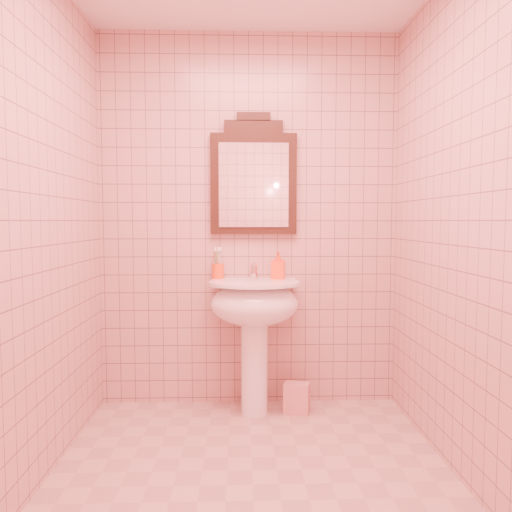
{
  "coord_description": "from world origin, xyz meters",
  "views": [
    {
      "loc": [
        -0.06,
        -2.28,
        1.25
      ],
      "look_at": [
        0.03,
        0.55,
        1.05
      ],
      "focal_mm": 35.0,
      "sensor_mm": 36.0,
      "label": 1
    }
  ],
  "objects_px": {
    "mirror": "(254,178)",
    "toothbrush_cup": "(218,271)",
    "soap_dispenser": "(278,265)",
    "towel": "(297,398)",
    "pedestal_sink": "(254,313)"
  },
  "relations": [
    {
      "from": "mirror",
      "to": "toothbrush_cup",
      "type": "bearing_deg",
      "value": -173.74
    },
    {
      "from": "toothbrush_cup",
      "to": "soap_dispenser",
      "type": "distance_m",
      "value": 0.41
    },
    {
      "from": "mirror",
      "to": "towel",
      "type": "xyz_separation_m",
      "value": [
        0.27,
        -0.19,
        -1.43
      ]
    },
    {
      "from": "mirror",
      "to": "towel",
      "type": "bearing_deg",
      "value": -34.87
    },
    {
      "from": "soap_dispenser",
      "to": "toothbrush_cup",
      "type": "bearing_deg",
      "value": -172.7
    },
    {
      "from": "mirror",
      "to": "soap_dispenser",
      "type": "bearing_deg",
      "value": -23.87
    },
    {
      "from": "towel",
      "to": "soap_dispenser",
      "type": "bearing_deg",
      "value": 133.39
    },
    {
      "from": "mirror",
      "to": "toothbrush_cup",
      "type": "relative_size",
      "value": 4.32
    },
    {
      "from": "toothbrush_cup",
      "to": "soap_dispenser",
      "type": "height_order",
      "value": "toothbrush_cup"
    },
    {
      "from": "mirror",
      "to": "soap_dispenser",
      "type": "relative_size",
      "value": 4.37
    },
    {
      "from": "pedestal_sink",
      "to": "toothbrush_cup",
      "type": "relative_size",
      "value": 4.66
    },
    {
      "from": "toothbrush_cup",
      "to": "towel",
      "type": "bearing_deg",
      "value": -17.79
    },
    {
      "from": "toothbrush_cup",
      "to": "towel",
      "type": "xyz_separation_m",
      "value": [
        0.51,
        -0.17,
        -0.82
      ]
    },
    {
      "from": "toothbrush_cup",
      "to": "towel",
      "type": "relative_size",
      "value": 0.95
    },
    {
      "from": "mirror",
      "to": "soap_dispenser",
      "type": "distance_m",
      "value": 0.6
    }
  ]
}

